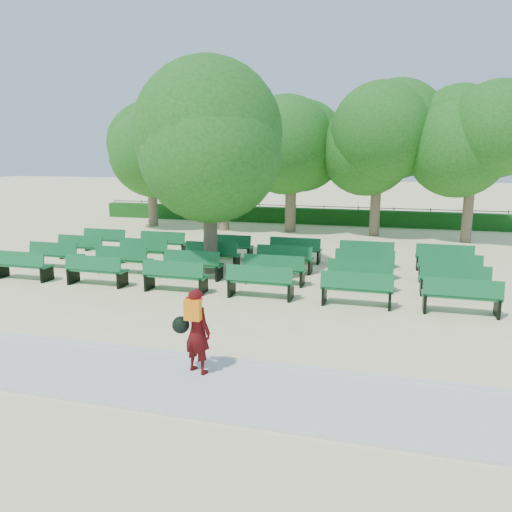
# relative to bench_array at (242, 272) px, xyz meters

# --- Properties ---
(ground) EXTENTS (120.00, 120.00, 0.00)m
(ground) POSITION_rel_bench_array_xyz_m (-0.02, -0.87, -0.10)
(ground) COLOR beige
(paving) EXTENTS (30.00, 2.20, 0.06)m
(paving) POSITION_rel_bench_array_xyz_m (-0.02, -8.27, -0.07)
(paving) COLOR silver
(paving) RESTS_ON ground
(curb) EXTENTS (30.00, 0.12, 0.10)m
(curb) POSITION_rel_bench_array_xyz_m (-0.02, -7.12, -0.05)
(curb) COLOR silver
(curb) RESTS_ON ground
(hedge) EXTENTS (26.00, 0.70, 0.90)m
(hedge) POSITION_rel_bench_array_xyz_m (-0.02, 13.13, 0.35)
(hedge) COLOR #144D15
(hedge) RESTS_ON ground
(fence) EXTENTS (26.00, 0.10, 1.02)m
(fence) POSITION_rel_bench_array_xyz_m (-0.02, 13.53, -0.10)
(fence) COLOR black
(fence) RESTS_ON ground
(tree_line) EXTENTS (21.80, 6.80, 7.04)m
(tree_line) POSITION_rel_bench_array_xyz_m (-0.02, 9.13, -0.10)
(tree_line) COLOR #1E5D19
(tree_line) RESTS_ON ground
(bench_array) EXTENTS (1.98, 0.67, 1.24)m
(bench_array) POSITION_rel_bench_array_xyz_m (0.00, 0.00, 0.00)
(bench_array) COLOR #10612F
(bench_array) RESTS_ON ground
(tree_among) EXTENTS (5.07, 5.07, 6.92)m
(tree_among) POSITION_rel_bench_array_xyz_m (-1.17, 0.09, 4.51)
(tree_among) COLOR brown
(tree_among) RESTS_ON ground
(person) EXTENTS (0.82, 0.58, 1.64)m
(person) POSITION_rel_bench_array_xyz_m (1.48, -7.80, 0.81)
(person) COLOR #470A0B
(person) RESTS_ON ground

